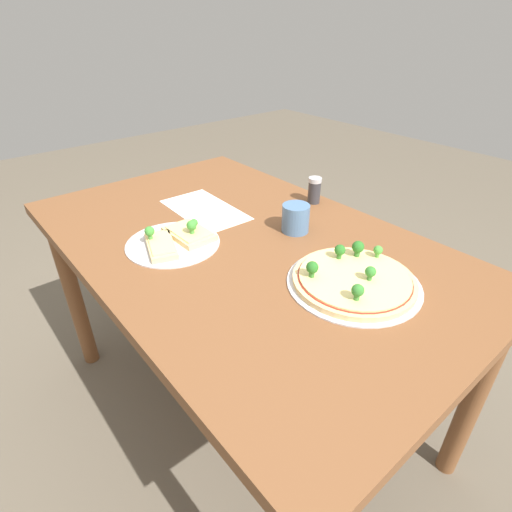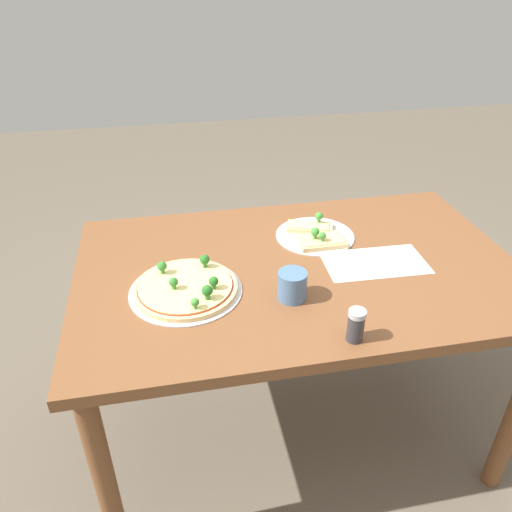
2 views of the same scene
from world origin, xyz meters
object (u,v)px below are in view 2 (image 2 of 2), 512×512
pizza_tray_slice (316,235)px  dining_table (297,289)px  condiment_shaker (356,325)px  pizza_tray_whole (186,288)px  drinking_cup (292,285)px

pizza_tray_slice → dining_table: bearing=56.7°
pizza_tray_slice → condiment_shaker: condiment_shaker is taller
pizza_tray_whole → condiment_shaker: size_ratio=3.61×
pizza_tray_whole → condiment_shaker: 0.50m
dining_table → pizza_tray_whole: (0.35, 0.07, 0.10)m
pizza_tray_whole → drinking_cup: size_ratio=3.84×
condiment_shaker → pizza_tray_whole: bearing=-35.6°
drinking_cup → dining_table: bearing=-111.6°
pizza_tray_slice → condiment_shaker: (0.06, 0.52, 0.03)m
dining_table → pizza_tray_slice: (-0.10, -0.16, 0.10)m
pizza_tray_whole → condiment_shaker: condiment_shaker is taller
pizza_tray_slice → drinking_cup: drinking_cup is taller
pizza_tray_slice → drinking_cup: size_ratio=3.17×
dining_table → pizza_tray_slice: bearing=-123.3°
pizza_tray_slice → condiment_shaker: 0.52m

